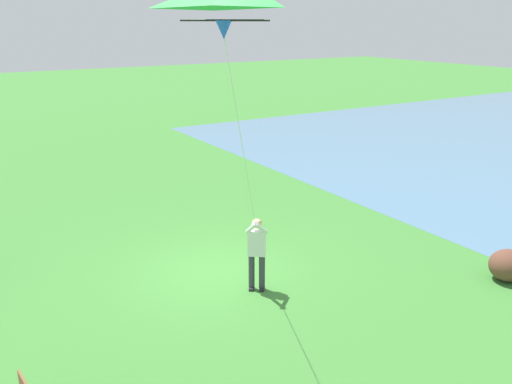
% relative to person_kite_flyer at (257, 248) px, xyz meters
% --- Properties ---
extents(ground_plane, '(120.00, 120.00, 0.00)m').
position_rel_person_kite_flyer_xyz_m(ground_plane, '(0.43, -1.36, -1.05)').
color(ground_plane, '#3D7F33').
extents(person_kite_flyer, '(0.56, 0.61, 1.83)m').
position_rel_person_kite_flyer_xyz_m(person_kite_flyer, '(0.00, 0.00, 0.00)').
color(person_kite_flyer, '#232328').
rests_on(person_kite_flyer, ground).
extents(flying_kite, '(2.93, 3.91, 4.64)m').
position_rel_person_kite_flyer_xyz_m(flying_kite, '(2.56, 3.53, 5.02)').
color(flying_kite, green).
extents(lakeside_shrub, '(0.92, 0.88, 0.76)m').
position_rel_person_kite_flyer_xyz_m(lakeside_shrub, '(-5.37, 2.74, -0.67)').
color(lakeside_shrub, brown).
rests_on(lakeside_shrub, ground).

